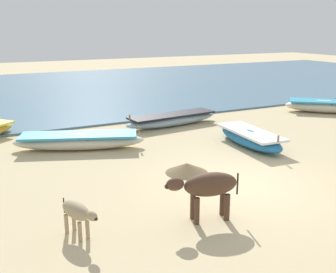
{
  "coord_description": "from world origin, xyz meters",
  "views": [
    {
      "loc": [
        -5.74,
        -7.52,
        3.77
      ],
      "look_at": [
        -0.45,
        2.86,
        0.6
      ],
      "focal_mm": 43.12,
      "sensor_mm": 36.0,
      "label": 1
    }
  ],
  "objects_px": {
    "fishing_boat_0": "(323,106)",
    "cow_adult_dark": "(208,186)",
    "fishing_boat_1": "(172,119)",
    "fishing_boat_3": "(79,141)",
    "calf_near_dun": "(77,212)",
    "fishing_boat_4": "(250,138)"
  },
  "relations": [
    {
      "from": "fishing_boat_4",
      "to": "calf_near_dun",
      "type": "height_order",
      "value": "fishing_boat_4"
    },
    {
      "from": "fishing_boat_0",
      "to": "cow_adult_dark",
      "type": "xyz_separation_m",
      "value": [
        -10.43,
        -6.6,
        0.42
      ]
    },
    {
      "from": "fishing_boat_1",
      "to": "calf_near_dun",
      "type": "distance_m",
      "value": 8.94
    },
    {
      "from": "fishing_boat_0",
      "to": "calf_near_dun",
      "type": "height_order",
      "value": "fishing_boat_0"
    },
    {
      "from": "fishing_boat_0",
      "to": "fishing_boat_1",
      "type": "bearing_deg",
      "value": -146.8
    },
    {
      "from": "cow_adult_dark",
      "to": "calf_near_dun",
      "type": "bearing_deg",
      "value": -0.09
    },
    {
      "from": "fishing_boat_4",
      "to": "cow_adult_dark",
      "type": "relative_size",
      "value": 2.1
    },
    {
      "from": "fishing_boat_1",
      "to": "fishing_boat_3",
      "type": "relative_size",
      "value": 0.99
    },
    {
      "from": "fishing_boat_0",
      "to": "fishing_boat_3",
      "type": "xyz_separation_m",
      "value": [
        -11.43,
        -0.6,
        -0.03
      ]
    },
    {
      "from": "fishing_boat_3",
      "to": "fishing_boat_4",
      "type": "distance_m",
      "value": 5.53
    },
    {
      "from": "cow_adult_dark",
      "to": "fishing_boat_0",
      "type": "bearing_deg",
      "value": -136.13
    },
    {
      "from": "fishing_boat_0",
      "to": "calf_near_dun",
      "type": "bearing_deg",
      "value": -114.81
    },
    {
      "from": "fishing_boat_1",
      "to": "cow_adult_dark",
      "type": "relative_size",
      "value": 2.72
    },
    {
      "from": "fishing_boat_1",
      "to": "fishing_boat_0",
      "type": "bearing_deg",
      "value": 167.42
    },
    {
      "from": "fishing_boat_0",
      "to": "fishing_boat_3",
      "type": "distance_m",
      "value": 11.45
    },
    {
      "from": "fishing_boat_4",
      "to": "cow_adult_dark",
      "type": "bearing_deg",
      "value": -42.22
    },
    {
      "from": "fishing_boat_0",
      "to": "cow_adult_dark",
      "type": "distance_m",
      "value": 12.35
    },
    {
      "from": "fishing_boat_3",
      "to": "fishing_boat_4",
      "type": "bearing_deg",
      "value": -1.96
    },
    {
      "from": "fishing_boat_0",
      "to": "fishing_boat_4",
      "type": "relative_size",
      "value": 1.03
    },
    {
      "from": "fishing_boat_1",
      "to": "fishing_boat_4",
      "type": "height_order",
      "value": "fishing_boat_4"
    },
    {
      "from": "fishing_boat_1",
      "to": "fishing_boat_4",
      "type": "relative_size",
      "value": 1.3
    },
    {
      "from": "fishing_boat_1",
      "to": "cow_adult_dark",
      "type": "xyz_separation_m",
      "value": [
        -3.11,
        -7.47,
        0.46
      ]
    }
  ]
}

